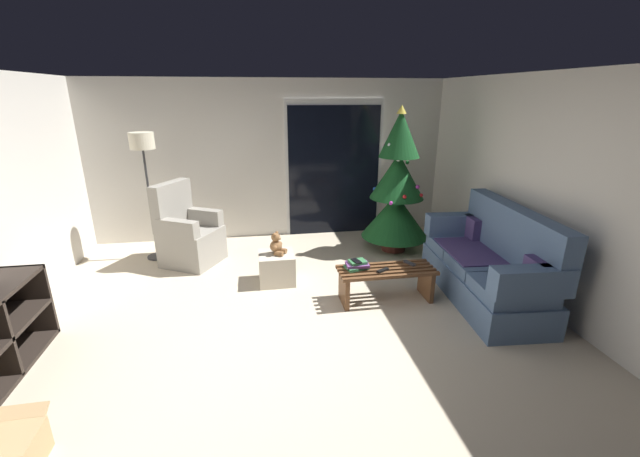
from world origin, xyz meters
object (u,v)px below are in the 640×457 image
(floor_lamp, at_px, (143,153))
(teddy_bear_chestnut, at_px, (277,245))
(remote_black, at_px, (383,270))
(remote_graphite, at_px, (409,263))
(ottoman, at_px, (277,268))
(coffee_table, at_px, (386,279))
(cell_phone, at_px, (356,261))
(christmas_tree, at_px, (397,190))
(armchair, at_px, (188,235))
(cardboard_box_open_near_shelf, at_px, (2,454))
(book_stack, at_px, (357,265))
(couch, at_px, (489,265))

(floor_lamp, xyz_separation_m, teddy_bear_chestnut, (1.68, -1.10, -1.00))
(remote_black, xyz_separation_m, teddy_bear_chestnut, (-1.13, 0.74, 0.10))
(remote_graphite, height_order, ottoman, remote_graphite)
(floor_lamp, bearing_deg, coffee_table, -31.85)
(coffee_table, relative_size, cell_phone, 7.64)
(floor_lamp, bearing_deg, cell_phone, -34.42)
(christmas_tree, bearing_deg, armchair, 179.53)
(christmas_tree, relative_size, cardboard_box_open_near_shelf, 4.19)
(teddy_bear_chestnut, bearing_deg, ottoman, 150.18)
(remote_black, distance_m, cell_phone, 0.31)
(remote_black, distance_m, teddy_bear_chestnut, 1.35)
(cell_phone, distance_m, teddy_bear_chestnut, 1.06)
(armchair, bearing_deg, ottoman, -35.66)
(book_stack, bearing_deg, cardboard_box_open_near_shelf, -146.75)
(couch, relative_size, cell_phone, 13.84)
(cell_phone, bearing_deg, book_stack, 28.36)
(christmas_tree, bearing_deg, cell_phone, -123.77)
(couch, bearing_deg, floor_lamp, 154.82)
(book_stack, relative_size, cardboard_box_open_near_shelf, 0.55)
(cell_phone, relative_size, cardboard_box_open_near_shelf, 0.28)
(couch, relative_size, christmas_tree, 0.94)
(couch, xyz_separation_m, armchair, (-3.55, 1.65, 0.00))
(armchair, relative_size, ottoman, 2.57)
(remote_graphite, bearing_deg, armchair, 126.22)
(couch, xyz_separation_m, ottoman, (-2.39, 0.81, -0.21))
(ottoman, height_order, teddy_bear_chestnut, teddy_bear_chestnut)
(floor_lamp, xyz_separation_m, ottoman, (1.67, -1.09, -1.32))
(teddy_bear_chestnut, bearing_deg, armchair, 144.38)
(book_stack, bearing_deg, couch, -7.10)
(remote_graphite, bearing_deg, cell_phone, 157.39)
(remote_graphite, height_order, floor_lamp, floor_lamp)
(remote_graphite, height_order, armchair, armchair)
(coffee_table, xyz_separation_m, ottoman, (-1.20, 0.69, -0.07))
(ottoman, bearing_deg, book_stack, -35.57)
(couch, distance_m, cell_phone, 1.54)
(coffee_table, distance_m, book_stack, 0.38)
(coffee_table, xyz_separation_m, floor_lamp, (-2.87, 1.78, 1.24))
(remote_black, height_order, christmas_tree, christmas_tree)
(remote_graphite, bearing_deg, floor_lamp, 126.41)
(couch, relative_size, ottoman, 4.53)
(armchair, distance_m, ottoman, 1.45)
(teddy_bear_chestnut, bearing_deg, floor_lamp, 146.76)
(coffee_table, xyz_separation_m, cell_phone, (-0.34, 0.05, 0.23))
(coffee_table, xyz_separation_m, armchair, (-2.37, 1.53, 0.14))
(book_stack, height_order, armchair, armchair)
(coffee_table, distance_m, remote_graphite, 0.34)
(remote_black, distance_m, christmas_tree, 1.79)
(couch, distance_m, coffee_table, 1.20)
(ottoman, relative_size, cardboard_box_open_near_shelf, 0.87)
(floor_lamp, bearing_deg, couch, -25.18)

